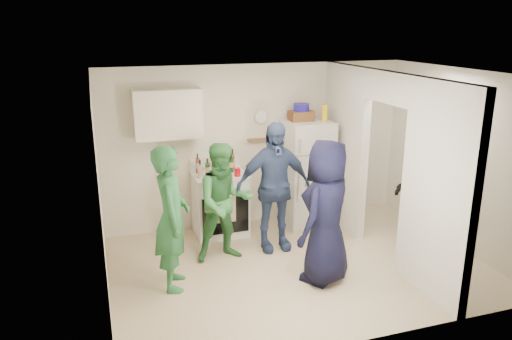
{
  "coord_description": "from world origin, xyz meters",
  "views": [
    {
      "loc": [
        -2.38,
        -5.49,
        3.08
      ],
      "look_at": [
        -0.45,
        0.4,
        1.25
      ],
      "focal_mm": 35.0,
      "sensor_mm": 36.0,
      "label": 1
    }
  ],
  "objects": [
    {
      "name": "yellow_cup_stack_top",
      "position": [
        0.91,
        1.24,
        1.78
      ],
      "size": [
        0.09,
        0.09,
        0.25
      ],
      "primitive_type": "cylinder",
      "color": "yellow",
      "rests_on": "fridge"
    },
    {
      "name": "blue_bowl",
      "position": [
        0.59,
        1.39,
        1.86
      ],
      "size": [
        0.24,
        0.24,
        0.11
      ],
      "primitive_type": "cylinder",
      "color": "#1F1697",
      "rests_on": "wicker_basket"
    },
    {
      "name": "bottle_d",
      "position": [
        -0.69,
        1.31,
        1.07
      ],
      "size": [
        0.07,
        0.07,
        0.26
      ],
      "primitive_type": "cylinder",
      "color": "brown",
      "rests_on": "stove"
    },
    {
      "name": "person_navy",
      "position": [
        0.17,
        -0.42,
        0.89
      ],
      "size": [
        1.04,
        0.97,
        1.79
      ],
      "primitive_type": "imported",
      "rotation": [
        0.0,
        0.0,
        -2.52
      ],
      "color": "black",
      "rests_on": "floor"
    },
    {
      "name": "person_nook",
      "position": [
        2.09,
        0.21,
        0.85
      ],
      "size": [
        0.88,
        1.22,
        1.7
      ],
      "primitive_type": "imported",
      "rotation": [
        0.0,
        0.0,
        -1.32
      ],
      "color": "black",
      "rests_on": "floor"
    },
    {
      "name": "bottle_g",
      "position": [
        -0.46,
        1.52,
        1.1
      ],
      "size": [
        0.07,
        0.07,
        0.32
      ],
      "primitive_type": "cylinder",
      "color": "olive",
      "rests_on": "stove"
    },
    {
      "name": "wall_left",
      "position": [
        -2.4,
        0.0,
        1.25
      ],
      "size": [
        0.0,
        3.4,
        3.4
      ],
      "primitive_type": "plane",
      "rotation": [
        1.57,
        0.0,
        1.57
      ],
      "color": "silver",
      "rests_on": "floor"
    },
    {
      "name": "red_cup",
      "position": [
        -0.48,
        1.17,
        1.0
      ],
      "size": [
        0.09,
        0.09,
        0.12
      ],
      "primitive_type": "cylinder",
      "color": "red",
      "rests_on": "stove"
    },
    {
      "name": "stove",
      "position": [
        -0.7,
        1.37,
        0.47
      ],
      "size": [
        0.79,
        0.66,
        0.94
      ],
      "primitive_type": "cube",
      "color": "white",
      "rests_on": "floor"
    },
    {
      "name": "wall_clock",
      "position": [
        0.05,
        1.68,
        1.7
      ],
      "size": [
        0.22,
        0.02,
        0.22
      ],
      "primitive_type": "cylinder",
      "rotation": [
        1.57,
        0.0,
        0.0
      ],
      "color": "white",
      "rests_on": "wall_back"
    },
    {
      "name": "wall_front",
      "position": [
        0.0,
        -1.7,
        1.25
      ],
      "size": [
        4.8,
        0.0,
        4.8
      ],
      "primitive_type": "plane",
      "rotation": [
        -1.57,
        0.0,
        0.0
      ],
      "color": "silver",
      "rests_on": "floor"
    },
    {
      "name": "ceiling",
      "position": [
        0.0,
        0.0,
        2.5
      ],
      "size": [
        4.8,
        4.8,
        0.0
      ],
      "primitive_type": "plane",
      "rotation": [
        3.14,
        0.0,
        0.0
      ],
      "color": "white",
      "rests_on": "wall_back"
    },
    {
      "name": "bottle_e",
      "position": [
        -0.6,
        1.56,
        1.07
      ],
      "size": [
        0.07,
        0.07,
        0.25
      ],
      "primitive_type": "cylinder",
      "color": "#A9ABBB",
      "rests_on": "stove"
    },
    {
      "name": "bottle_b",
      "position": [
        -0.9,
        1.27,
        1.08
      ],
      "size": [
        0.07,
        0.07,
        0.27
      ],
      "primitive_type": "cylinder",
      "color": "#1A4E1F",
      "rests_on": "stove"
    },
    {
      "name": "yellow_cup_stack_stove",
      "position": [
        -0.82,
        1.15,
        1.07
      ],
      "size": [
        0.09,
        0.09,
        0.25
      ],
      "primitive_type": "cylinder",
      "color": "orange",
      "rests_on": "stove"
    },
    {
      "name": "person_green_left",
      "position": [
        -1.63,
        0.0,
        0.88
      ],
      "size": [
        0.53,
        0.71,
        1.76
      ],
      "primitive_type": "imported",
      "rotation": [
        0.0,
        0.0,
        1.39
      ],
      "color": "#2D723E",
      "rests_on": "floor"
    },
    {
      "name": "fridge",
      "position": [
        0.69,
        1.34,
        0.83
      ],
      "size": [
        0.68,
        0.66,
        1.66
      ],
      "primitive_type": "cube",
      "color": "silver",
      "rests_on": "floor"
    },
    {
      "name": "bottle_a",
      "position": [
        -1.0,
        1.5,
        1.09
      ],
      "size": [
        0.06,
        0.06,
        0.3
      ],
      "primitive_type": "cylinder",
      "color": "brown",
      "rests_on": "stove"
    },
    {
      "name": "person_green_center",
      "position": [
        -0.85,
        0.52,
        0.8
      ],
      "size": [
        0.8,
        0.63,
        1.61
      ],
      "primitive_type": "imported",
      "rotation": [
        0.0,
        0.0,
        0.03
      ],
      "color": "#3B8038",
      "rests_on": "floor"
    },
    {
      "name": "partition_pier_front",
      "position": [
        1.2,
        -1.1,
        1.25
      ],
      "size": [
        0.12,
        1.2,
        2.5
      ],
      "primitive_type": "cube",
      "color": "silver",
      "rests_on": "floor"
    },
    {
      "name": "spice_shelf",
      "position": [
        0.0,
        1.65,
        1.35
      ],
      "size": [
        0.35,
        0.08,
        0.03
      ],
      "primitive_type": "cube",
      "color": "olive",
      "rests_on": "wall_back"
    },
    {
      "name": "nook_valance",
      "position": [
        2.34,
        0.2,
        2.0
      ],
      "size": [
        0.04,
        0.82,
        0.18
      ],
      "primitive_type": "cube",
      "color": "white",
      "rests_on": "wall_right"
    },
    {
      "name": "wall_back",
      "position": [
        0.0,
        1.7,
        1.25
      ],
      "size": [
        4.8,
        0.0,
        4.8
      ],
      "primitive_type": "plane",
      "rotation": [
        1.57,
        0.0,
        0.0
      ],
      "color": "silver",
      "rests_on": "floor"
    },
    {
      "name": "bottle_f",
      "position": [
        -0.51,
        1.41,
        1.08
      ],
      "size": [
        0.07,
        0.07,
        0.28
      ],
      "primitive_type": "cylinder",
      "color": "#163E20",
      "rests_on": "stove"
    },
    {
      "name": "upper_cabinet",
      "position": [
        -1.4,
        1.52,
        1.85
      ],
      "size": [
        0.95,
        0.34,
        0.7
      ],
      "primitive_type": "cube",
      "color": "silver",
      "rests_on": "wall_back"
    },
    {
      "name": "wall_right",
      "position": [
        2.4,
        0.0,
        1.25
      ],
      "size": [
        0.0,
        3.4,
        3.4
      ],
      "primitive_type": "plane",
      "rotation": [
        1.57,
        0.0,
        -1.57
      ],
      "color": "silver",
      "rests_on": "floor"
    },
    {
      "name": "person_denim",
      "position": [
        -0.12,
        0.63,
        0.91
      ],
      "size": [
        1.08,
        0.47,
        1.82
      ],
      "primitive_type": "imported",
      "rotation": [
        0.0,
        0.0,
        -0.02
      ],
      "color": "navy",
      "rests_on": "floor"
    },
    {
      "name": "floor",
      "position": [
        0.0,
        0.0,
        0.0
      ],
      "size": [
        4.8,
        4.8,
        0.0
      ],
      "primitive_type": "plane",
      "color": "beige",
      "rests_on": "ground"
    },
    {
      "name": "bottle_h",
      "position": [
        -1.02,
        1.23,
        1.08
      ],
      "size": [
        0.07,
        0.07,
        0.28
      ],
      "primitive_type": "cylinder",
      "color": "#B8B8C5",
      "rests_on": "stove"
    },
    {
      "name": "nook_window",
      "position": [
        2.38,
        0.2,
        1.65
      ],
      "size": [
        0.03,
        0.7,
        0.8
      ],
      "primitive_type": "cube",
      "color": "black",
      "rests_on": "wall_right"
    },
    {
      "name": "bottle_c",
      "position": [
        -0.8,
        1.51,
        1.08
      ],
      "size": [
        0.06,
        0.06,
        0.28
      ],
      "primitive_type": "cylinder",
      "color": "#AFB8BE",
      "rests_on": "stove"
    },
    {
      "name": "partition_pier_back",
      "position": [
        1.2,
        1.1,
        1.25
      ],
      "size": [
        0.12,
        1.2,
        2.5
      ],
      "primitive_type": "cube",
      "color": "silver",
      "rests_on": "floor"
    },
    {
      "name": "partition_header",
      "position": [
        1.2,
        0.0,
        2.3
      ],
      "size": [
        0.12,
        1.0,
        0.4
      ],
      "primitive_type": "cube",
      "color": "silver",
      "rests_on": "partition_pier_back"
    },
    {
      "name": "bottle_i",
      "position": [
        -0.66,
        1.48,
        1.07
      ],
      "size": [
        0.07,
        0.07,
        0.26
      ],
      "primitive_type": "cylinder",
      "color": "#5A260F",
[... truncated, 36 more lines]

